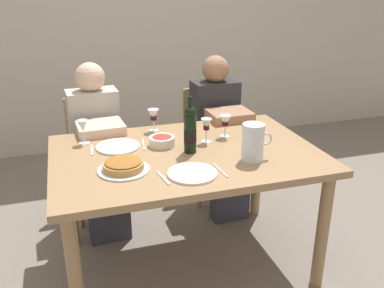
{
  "coord_description": "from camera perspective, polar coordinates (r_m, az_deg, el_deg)",
  "views": [
    {
      "loc": [
        -0.62,
        -2.1,
        1.68
      ],
      "look_at": [
        0.04,
        0.01,
        0.8
      ],
      "focal_mm": 39.04,
      "sensor_mm": 36.0,
      "label": 1
    }
  ],
  "objects": [
    {
      "name": "baked_tart",
      "position": [
        2.16,
        -9.35,
        -2.95
      ],
      "size": [
        0.27,
        0.27,
        0.06
      ],
      "color": "silver",
      "rests_on": "dining_table"
    },
    {
      "name": "back_wall",
      "position": [
        4.33,
        -9.51,
        17.71
      ],
      "size": [
        8.0,
        0.1,
        2.8
      ],
      "primitive_type": "cube",
      "color": "beige",
      "rests_on": "ground"
    },
    {
      "name": "water_pitcher",
      "position": [
        2.26,
        8.31,
        -0.05
      ],
      "size": [
        0.17,
        0.12,
        0.2
      ],
      "color": "silver",
      "rests_on": "dining_table"
    },
    {
      "name": "wine_bottle",
      "position": [
        2.32,
        -0.26,
        2.02
      ],
      "size": [
        0.07,
        0.07,
        0.32
      ],
      "color": "black",
      "rests_on": "dining_table"
    },
    {
      "name": "dining_table",
      "position": [
        2.41,
        -0.81,
        -3.08
      ],
      "size": [
        1.5,
        1.0,
        0.76
      ],
      "color": "#9E7A51",
      "rests_on": "ground"
    },
    {
      "name": "wine_glass_left_diner",
      "position": [
        2.54,
        -14.69,
        2.28
      ],
      "size": [
        0.06,
        0.06,
        0.15
      ],
      "color": "silver",
      "rests_on": "dining_table"
    },
    {
      "name": "dinner_plate_right_setting",
      "position": [
        2.1,
        0.04,
        -4.03
      ],
      "size": [
        0.25,
        0.25,
        0.01
      ],
      "primitive_type": "cylinder",
      "color": "white",
      "rests_on": "dining_table"
    },
    {
      "name": "wine_glass_right_diner",
      "position": [
        2.48,
        1.98,
        2.52
      ],
      "size": [
        0.07,
        0.07,
        0.15
      ],
      "color": "silver",
      "rests_on": "dining_table"
    },
    {
      "name": "chair_left",
      "position": [
        3.2,
        -13.15,
        -0.59
      ],
      "size": [
        0.43,
        0.43,
        0.87
      ],
      "rotation": [
        0.0,
        0.0,
        3.21
      ],
      "color": "#9E7A51",
      "rests_on": "ground"
    },
    {
      "name": "diner_left",
      "position": [
        2.94,
        -12.67,
        -0.06
      ],
      "size": [
        0.36,
        0.52,
        1.16
      ],
      "rotation": [
        0.0,
        0.0,
        3.21
      ],
      "color": "#B7B2A8",
      "rests_on": "ground"
    },
    {
      "name": "wine_glass_spare",
      "position": [
        2.68,
        -5.3,
        3.85
      ],
      "size": [
        0.07,
        0.07,
        0.14
      ],
      "color": "silver",
      "rests_on": "dining_table"
    },
    {
      "name": "knife_right_setting",
      "position": [
        2.15,
        3.87,
        -3.59
      ],
      "size": [
        0.02,
        0.18,
        0.0
      ],
      "primitive_type": "cube",
      "rotation": [
        0.0,
        0.0,
        1.64
      ],
      "color": "silver",
      "rests_on": "dining_table"
    },
    {
      "name": "ground_plane",
      "position": [
        2.76,
        -0.74,
        -15.79
      ],
      "size": [
        8.0,
        8.0,
        0.0
      ],
      "primitive_type": "plane",
      "color": "slate"
    },
    {
      "name": "chair_right",
      "position": [
        3.37,
        2.28,
        1.15
      ],
      "size": [
        0.41,
        0.41,
        0.87
      ],
      "rotation": [
        0.0,
        0.0,
        3.17
      ],
      "color": "#9E7A51",
      "rests_on": "ground"
    },
    {
      "name": "dinner_plate_left_setting",
      "position": [
        2.47,
        -10.07,
        -0.35
      ],
      "size": [
        0.25,
        0.25,
        0.01
      ],
      "primitive_type": "cylinder",
      "color": "white",
      "rests_on": "dining_table"
    },
    {
      "name": "knife_left_setting",
      "position": [
        2.49,
        -6.65,
        -0.04
      ],
      "size": [
        0.03,
        0.18,
        0.0
      ],
      "primitive_type": "cube",
      "rotation": [
        0.0,
        0.0,
        1.45
      ],
      "color": "silver",
      "rests_on": "dining_table"
    },
    {
      "name": "diner_right",
      "position": [
        3.12,
        3.84,
        1.77
      ],
      "size": [
        0.35,
        0.51,
        1.16
      ],
      "rotation": [
        0.0,
        0.0,
        3.17
      ],
      "color": "#2D2D33",
      "rests_on": "ground"
    },
    {
      "name": "fork_left_setting",
      "position": [
        2.46,
        -13.53,
        -0.81
      ],
      "size": [
        0.02,
        0.16,
        0.0
      ],
      "primitive_type": "cube",
      "rotation": [
        0.0,
        0.0,
        1.52
      ],
      "color": "silver",
      "rests_on": "dining_table"
    },
    {
      "name": "salad_bowl",
      "position": [
        2.45,
        -4.12,
        0.51
      ],
      "size": [
        0.15,
        0.15,
        0.07
      ],
      "color": "silver",
      "rests_on": "dining_table"
    },
    {
      "name": "spoon_right_setting",
      "position": [
        2.07,
        -3.95,
        -4.64
      ],
      "size": [
        0.04,
        0.16,
        0.0
      ],
      "primitive_type": "cube",
      "rotation": [
        0.0,
        0.0,
        1.71
      ],
      "color": "silver",
      "rests_on": "dining_table"
    },
    {
      "name": "wine_glass_centre",
      "position": [
        2.57,
        4.55,
        3.07
      ],
      "size": [
        0.07,
        0.07,
        0.14
      ],
      "color": "silver",
      "rests_on": "dining_table"
    }
  ]
}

